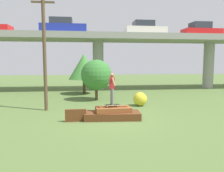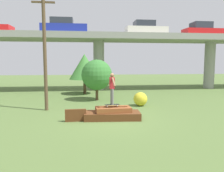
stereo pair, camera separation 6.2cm
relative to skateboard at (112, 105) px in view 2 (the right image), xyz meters
The scene contains 13 objects.
ground_plane 0.74m from the skateboard, 66.04° to the left, with size 80.00×80.00×0.00m, color #567038.
scrap_pile 0.48m from the skateboard, 54.66° to the left, with size 2.84×1.30×0.66m.
scrap_plank_loose 1.86m from the skateboard, behind, with size 1.01×0.16×0.60m.
skateboard is the anchor object (origin of this frame).
skater 0.91m from the skateboard, behind, with size 0.25×1.12×1.57m.
highway_overpass 12.63m from the skateboard, 89.91° to the left, with size 44.00×4.47×5.66m.
car_on_overpass_left 17.25m from the skateboard, 47.12° to the left, with size 4.06×1.71×1.43m.
car_on_overpass_right 13.94m from the skateboard, 67.67° to the left, with size 4.19×1.82×1.41m.
car_on_overpass_far_right 13.08m from the skateboard, 106.53° to the left, with size 4.37×1.78×1.41m.
utility_pole 5.27m from the skateboard, 145.30° to the left, with size 1.30×0.20×6.93m.
tree_behind_left 9.36m from the skateboard, 98.91° to the left, with size 2.73×2.73×3.59m.
tree_behind_right 5.80m from the skateboard, 94.92° to the left, with size 2.29×2.29×3.06m.
bush_yellow_flowering 3.86m from the skateboard, 54.48° to the left, with size 0.90×0.90×0.90m.
Camera 2 is at (-1.26, -10.69, 2.84)m, focal length 35.00 mm.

